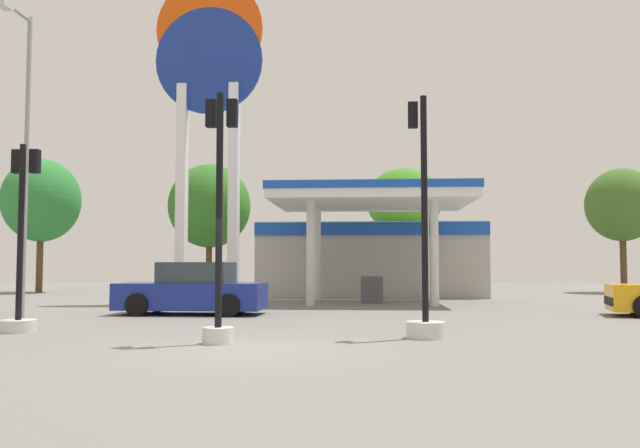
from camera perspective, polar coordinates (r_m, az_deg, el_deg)
ground_plane at (r=12.65m, az=-6.12°, el=-10.69°), size 90.00×90.00×0.00m
gas_station at (r=33.14m, az=4.40°, el=-2.57°), size 11.05×13.07×4.71m
station_pole_sign at (r=28.55m, az=-9.60°, el=11.40°), size 4.52×0.56×13.78m
car_1 at (r=21.48m, az=-10.97°, el=-5.69°), size 4.69×2.23×1.66m
traffic_signal_0 at (r=13.49m, az=-8.71°, el=-1.45°), size 0.65×0.67×5.09m
traffic_signal_1 at (r=14.45m, az=9.00°, el=-4.66°), size 0.83×0.83×5.28m
traffic_signal_2 at (r=17.10m, az=-24.51°, el=-3.72°), size 0.83×0.83×4.44m
tree_0 at (r=41.10m, az=-22.99°, el=1.89°), size 4.40×4.40×7.69m
tree_1 at (r=38.17m, az=-9.55°, el=1.53°), size 4.68×4.68×7.33m
tree_2 at (r=38.46m, az=7.28°, el=1.98°), size 4.38×4.38×7.18m
tree_3 at (r=41.48m, az=24.67°, el=1.50°), size 4.04×4.04×7.11m
corner_streetlamp at (r=18.17m, az=-24.33°, el=6.58°), size 0.24×1.48×7.90m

